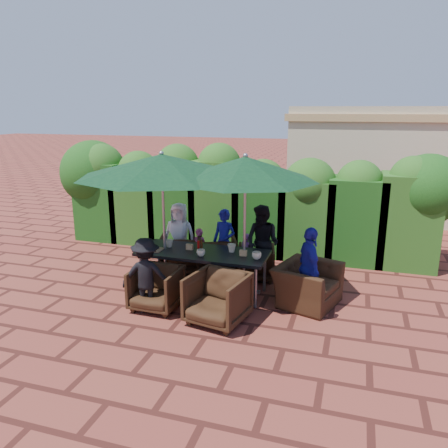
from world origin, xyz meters
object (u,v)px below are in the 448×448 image
(chair_far_right, at_px, (256,261))
(chair_near_right, at_px, (218,296))
(chair_far_left, at_px, (181,251))
(chair_far_mid, at_px, (217,253))
(chair_end_right, at_px, (308,278))
(umbrella_right, at_px, (245,169))
(dining_table, at_px, (203,256))
(umbrella_left, at_px, (162,166))
(chair_near_left, at_px, (156,286))

(chair_far_right, distance_m, chair_near_right, 1.91)
(chair_far_left, height_order, chair_far_right, chair_far_left)
(chair_far_mid, bearing_deg, chair_end_right, 129.29)
(umbrella_right, height_order, chair_far_left, umbrella_right)
(umbrella_right, distance_m, chair_far_mid, 2.27)
(dining_table, xyz_separation_m, chair_near_right, (0.59, -0.99, -0.25))
(umbrella_right, distance_m, chair_far_left, 2.49)
(chair_far_mid, xyz_separation_m, chair_far_right, (0.83, -0.16, -0.03))
(chair_far_left, bearing_deg, chair_end_right, 147.16)
(chair_far_left, distance_m, chair_far_right, 1.51)
(dining_table, bearing_deg, chair_far_right, 50.62)
(umbrella_right, xyz_separation_m, chair_end_right, (1.06, 0.06, -1.76))
(chair_end_right, bearing_deg, dining_table, 109.41)
(dining_table, distance_m, chair_end_right, 1.82)
(chair_far_right, bearing_deg, chair_far_left, -10.05)
(umbrella_left, xyz_separation_m, umbrella_right, (1.43, 0.05, -0.00))
(dining_table, relative_size, chair_near_left, 2.98)
(dining_table, height_order, umbrella_left, umbrella_left)
(chair_far_left, distance_m, chair_near_left, 1.69)
(umbrella_left, distance_m, chair_far_mid, 2.23)
(dining_table, height_order, chair_far_right, dining_table)
(umbrella_right, bearing_deg, chair_far_left, 151.00)
(chair_end_right, bearing_deg, chair_near_right, 148.47)
(chair_near_right, bearing_deg, chair_far_mid, 119.48)
(chair_far_right, relative_size, chair_near_right, 0.84)
(chair_far_left, relative_size, chair_far_mid, 1.08)
(chair_far_right, bearing_deg, umbrella_left, 21.01)
(chair_near_left, xyz_separation_m, chair_end_right, (2.30, 0.89, 0.07))
(umbrella_right, relative_size, chair_near_right, 2.93)
(chair_near_left, height_order, chair_end_right, chair_end_right)
(chair_far_left, bearing_deg, umbrella_right, 135.03)
(umbrella_left, relative_size, chair_far_mid, 3.84)
(umbrella_left, height_order, chair_far_mid, umbrella_left)
(chair_near_right, relative_size, chair_end_right, 0.82)
(umbrella_left, height_order, chair_far_left, umbrella_left)
(chair_far_left, relative_size, chair_near_left, 1.08)
(umbrella_left, relative_size, chair_far_right, 4.13)
(umbrella_left, distance_m, chair_end_right, 3.06)
(umbrella_right, relative_size, chair_end_right, 2.39)
(umbrella_left, relative_size, chair_near_right, 3.45)
(chair_near_left, bearing_deg, chair_far_left, 100.09)
(dining_table, distance_m, chair_far_right, 1.21)
(umbrella_left, height_order, chair_near_left, umbrella_left)
(umbrella_right, bearing_deg, chair_end_right, 2.99)
(chair_far_mid, relative_size, chair_end_right, 0.73)
(chair_far_right, bearing_deg, chair_far_mid, -23.69)
(chair_far_mid, bearing_deg, chair_far_left, -4.10)
(dining_table, distance_m, chair_far_mid, 1.11)
(umbrella_right, height_order, chair_near_left, umbrella_right)
(chair_far_left, bearing_deg, chair_far_mid, -177.45)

